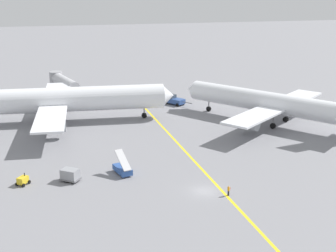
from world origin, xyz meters
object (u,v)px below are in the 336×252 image
object	(u,v)px
jet_bridge	(63,81)
gse_container_dolly_flat	(70,175)
airliner_at_gate_left	(62,100)
airliner_being_pushed	(271,103)
ground_crew_marshaller_foreground	(229,190)
gse_gpu_cart_small	(23,180)
pushback_tug	(174,100)
gse_stair_truck_yellow	(123,168)

from	to	relation	value
jet_bridge	gse_container_dolly_flat	bearing A→B (deg)	-90.49
airliner_at_gate_left	airliner_being_pushed	xyz separation A→B (m)	(47.81, -12.68, -0.42)
airliner_at_gate_left	ground_crew_marshaller_foreground	size ratio (longest dim) A/B	31.89
airliner_at_gate_left	gse_gpu_cart_small	size ratio (longest dim) A/B	20.27
airliner_being_pushed	jet_bridge	distance (m)	62.47
pushback_tug	gse_gpu_cart_small	world-z (taller)	pushback_tug
airliner_at_gate_left	airliner_being_pushed	world-z (taller)	airliner_at_gate_left
gse_stair_truck_yellow	ground_crew_marshaller_foreground	size ratio (longest dim) A/B	2.94
airliner_at_gate_left	gse_container_dolly_flat	world-z (taller)	airliner_at_gate_left
airliner_being_pushed	gse_stair_truck_yellow	size ratio (longest dim) A/B	8.26
pushback_tug	airliner_being_pushed	bearing A→B (deg)	-51.98
gse_gpu_cart_small	jet_bridge	distance (m)	65.15
airliner_at_gate_left	jet_bridge	xyz separation A→B (m)	(0.69, 28.32, -1.18)
gse_stair_truck_yellow	airliner_being_pushed	bearing A→B (deg)	30.56
gse_stair_truck_yellow	jet_bridge	bearing A→B (deg)	97.65
pushback_tug	jet_bridge	xyz separation A→B (m)	(-29.37, 18.29, 2.98)
gse_container_dolly_flat	airliner_being_pushed	bearing A→B (deg)	26.56
airliner_being_pushed	gse_stair_truck_yellow	bearing A→B (deg)	-149.44
gse_gpu_cart_small	gse_stair_truck_yellow	world-z (taller)	gse_stair_truck_yellow
ground_crew_marshaller_foreground	jet_bridge	size ratio (longest dim) A/B	0.09
airliner_at_gate_left	gse_container_dolly_flat	xyz separation A→B (m)	(0.14, -36.51, -4.22)
gse_container_dolly_flat	pushback_tug	bearing A→B (deg)	57.26
gse_gpu_cart_small	ground_crew_marshaller_foreground	xyz separation A→B (m)	(32.00, -11.88, 0.08)
airliner_at_gate_left	gse_container_dolly_flat	bearing A→B (deg)	-89.79
airliner_being_pushed	gse_gpu_cart_small	bearing A→B (deg)	-157.01
airliner_being_pushed	gse_container_dolly_flat	bearing A→B (deg)	-153.44
gse_stair_truck_yellow	gse_container_dolly_flat	size ratio (longest dim) A/B	1.27
gse_stair_truck_yellow	gse_container_dolly_flat	xyz separation A→B (m)	(-9.12, -1.07, 0.15)
jet_bridge	airliner_being_pushed	bearing A→B (deg)	-41.03
pushback_tug	ground_crew_marshaller_foreground	size ratio (longest dim) A/B	4.62
airliner_at_gate_left	gse_gpu_cart_small	world-z (taller)	airliner_at_gate_left
gse_gpu_cart_small	jet_bridge	world-z (taller)	jet_bridge
gse_gpu_cart_small	ground_crew_marshaller_foreground	world-z (taller)	gse_gpu_cart_small
airliner_being_pushed	gse_container_dolly_flat	size ratio (longest dim) A/B	10.48
pushback_tug	gse_stair_truck_yellow	xyz separation A→B (m)	(-20.81, -45.47, -0.20)
airliner_at_gate_left	gse_container_dolly_flat	size ratio (longest dim) A/B	13.77
ground_crew_marshaller_foreground	gse_container_dolly_flat	bearing A→B (deg)	154.47
pushback_tug	ground_crew_marshaller_foreground	distance (m)	58.40
jet_bridge	gse_stair_truck_yellow	bearing A→B (deg)	-82.35
pushback_tug	jet_bridge	bearing A→B (deg)	148.08
airliner_being_pushed	gse_container_dolly_flat	distance (m)	53.44
airliner_being_pushed	gse_stair_truck_yellow	distance (m)	44.95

